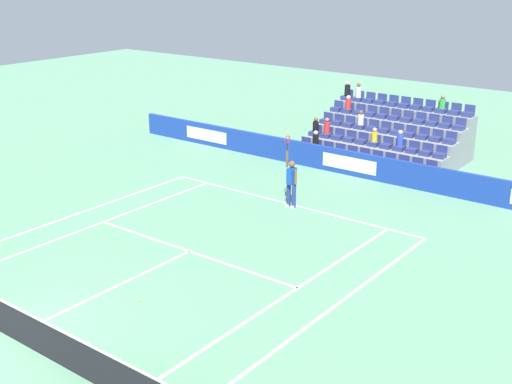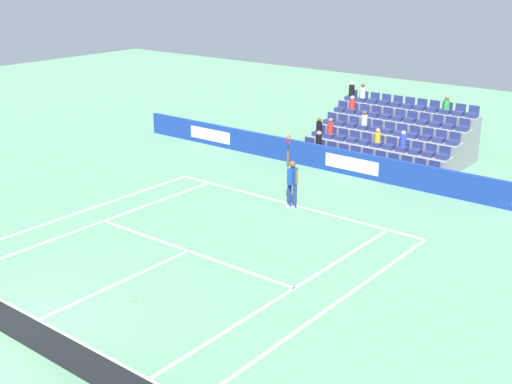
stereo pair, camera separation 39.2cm
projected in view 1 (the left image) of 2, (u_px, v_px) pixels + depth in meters
The scene contains 14 objects.
ground_plane at pixel (10, 337), 16.33m from camera, with size 80.00×80.00×0.00m, color #669E77.
line_baseline at pixel (289, 204), 25.24m from camera, with size 10.97×0.10×0.01m, color white.
line_service at pixel (189, 251), 21.12m from camera, with size 8.23×0.10×0.01m, color white.
line_centre_service at pixel (111, 289), 18.72m from camera, with size 0.10×6.40×0.01m, color white.
line_singles_sideline_left at pixel (93, 226), 23.15m from camera, with size 0.10×11.89×0.01m, color white.
line_singles_sideline_right at pixel (288, 294), 18.41m from camera, with size 0.10×11.89×0.01m, color white.
line_doubles_sideline_left at pixel (68, 217), 23.93m from camera, with size 0.10×11.89×0.01m, color white.
line_doubles_sideline_right at pixel (331, 309), 17.63m from camera, with size 0.10×11.89×0.01m, color white.
line_centre_mark at pixel (287, 204), 25.16m from camera, with size 0.10×0.20×0.01m, color white.
sponsor_barrier at pixel (350, 163), 28.48m from camera, with size 24.22×0.22×1.05m.
tennis_net at pixel (8, 319), 16.16m from camera, with size 11.97×0.10×1.07m.
tennis_player at pixel (291, 181), 24.64m from camera, with size 0.53×0.37×2.85m.
stadium_stand at pixel (389, 140), 31.07m from camera, with size 6.82×4.75×3.03m.
loose_tennis_ball at pixel (138, 301), 17.99m from camera, with size 0.07×0.07×0.07m, color #D1E533.
Camera 1 is at (-13.44, 7.67, 8.69)m, focal length 47.01 mm.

